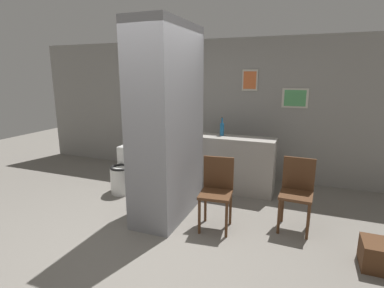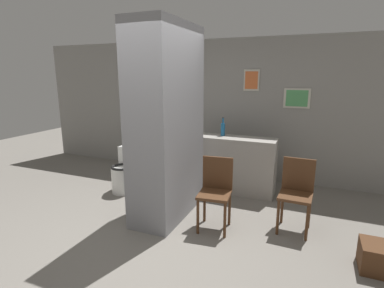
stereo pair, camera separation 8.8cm
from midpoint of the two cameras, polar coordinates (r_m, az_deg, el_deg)
ground_plane at (r=3.96m, az=-7.80°, el=-16.57°), size 14.00×14.00×0.00m
wall_back at (r=5.89m, az=4.83°, el=6.75°), size 8.00×0.09×2.60m
pillar_center at (r=4.07m, az=-4.16°, el=3.87°), size 0.61×1.29×2.60m
counter_shelf at (r=5.12m, az=8.07°, el=-3.86°), size 1.44×0.44×0.94m
toilet at (r=5.21m, az=-12.35°, el=-5.38°), size 0.35×0.51×0.75m
chair_near_pillar at (r=3.89m, az=5.19°, el=-8.58°), size 0.43×0.43×0.92m
chair_by_doorway at (r=4.06m, az=19.85°, el=-8.40°), size 0.41×0.41×0.92m
bicycle at (r=5.64m, az=-4.13°, el=-3.09°), size 1.77×0.42×0.79m
bottle_tall at (r=5.09m, az=6.40°, el=2.91°), size 0.07×0.07×0.32m
floor_crate at (r=3.78m, az=32.63°, el=-17.78°), size 0.35×0.35×0.28m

